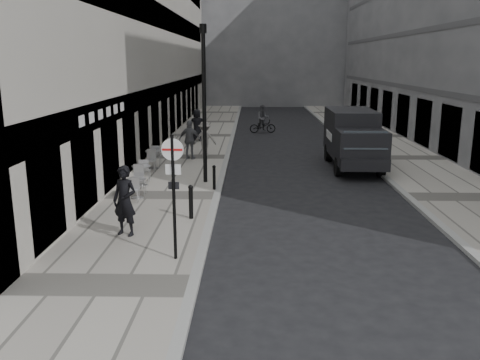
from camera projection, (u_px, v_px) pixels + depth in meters
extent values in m
cube|color=#A7A197|center=(188.00, 158.00, 26.07)|extent=(4.00, 60.00, 0.12)
cube|color=#A7A197|center=(403.00, 159.00, 25.82)|extent=(4.00, 60.00, 0.12)
cube|color=gray|center=(255.00, 8.00, 60.45)|extent=(24.00, 16.00, 22.00)
imported|color=black|center=(125.00, 201.00, 14.14)|extent=(0.85, 0.70, 1.99)
cylinder|color=black|center=(174.00, 198.00, 12.29)|extent=(0.08, 0.08, 3.11)
cylinder|color=white|center=(172.00, 150.00, 12.01)|extent=(0.53, 0.07, 0.53)
cube|color=#B21414|center=(172.00, 150.00, 11.99)|extent=(0.49, 0.05, 0.05)
cube|color=white|center=(173.00, 169.00, 12.15)|extent=(0.37, 0.05, 0.25)
cylinder|color=black|center=(204.00, 108.00, 19.95)|extent=(0.16, 0.16, 5.94)
cylinder|color=black|center=(203.00, 29.00, 19.25)|extent=(0.28, 0.28, 0.35)
cylinder|color=black|center=(214.00, 178.00, 19.33)|extent=(0.12, 0.12, 0.88)
cylinder|color=black|center=(191.00, 203.00, 15.74)|extent=(0.13, 0.13, 1.00)
cylinder|color=black|center=(339.00, 167.00, 22.06)|extent=(0.30, 0.84, 0.83)
cylinder|color=black|center=(381.00, 167.00, 21.99)|extent=(0.30, 0.84, 0.83)
cylinder|color=black|center=(328.00, 153.00, 25.50)|extent=(0.30, 0.84, 0.83)
cylinder|color=black|center=(365.00, 153.00, 25.43)|extent=(0.30, 0.84, 0.83)
cube|color=black|center=(350.00, 131.00, 24.38)|extent=(2.14, 3.77, 2.08)
cube|color=black|center=(361.00, 147.00, 21.72)|extent=(2.11, 1.90, 1.45)
cube|color=#1E2328|center=(365.00, 141.00, 20.87)|extent=(1.82, 0.39, 0.77)
imported|color=black|center=(263.00, 126.00, 35.32)|extent=(1.83, 0.76, 0.94)
imported|color=#505155|center=(263.00, 118.00, 35.19)|extent=(0.91, 0.73, 1.77)
imported|color=#5B5C60|center=(190.00, 140.00, 25.16)|extent=(1.22, 0.73, 1.95)
imported|color=gray|center=(205.00, 139.00, 26.00)|extent=(1.17, 0.68, 1.79)
imported|color=black|center=(197.00, 125.00, 30.94)|extent=(0.96, 0.64, 1.93)
cylinder|color=#ABABAD|center=(154.00, 168.00, 23.18)|extent=(0.47, 0.47, 0.03)
cylinder|color=#ABABAD|center=(154.00, 160.00, 23.09)|extent=(0.06, 0.06, 0.79)
cylinder|color=#ABABAD|center=(153.00, 151.00, 23.00)|extent=(0.75, 0.75, 0.03)
cylinder|color=silver|center=(138.00, 198.00, 18.18)|extent=(0.41, 0.41, 0.03)
cylinder|color=silver|center=(137.00, 188.00, 18.10)|extent=(0.06, 0.06, 0.70)
cylinder|color=silver|center=(137.00, 179.00, 18.02)|extent=(0.66, 0.66, 0.03)
cylinder|color=silver|center=(142.00, 185.00, 19.99)|extent=(0.46, 0.46, 0.03)
cylinder|color=silver|center=(142.00, 176.00, 19.90)|extent=(0.06, 0.06, 0.77)
cylinder|color=silver|center=(141.00, 166.00, 19.81)|extent=(0.73, 0.73, 0.03)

